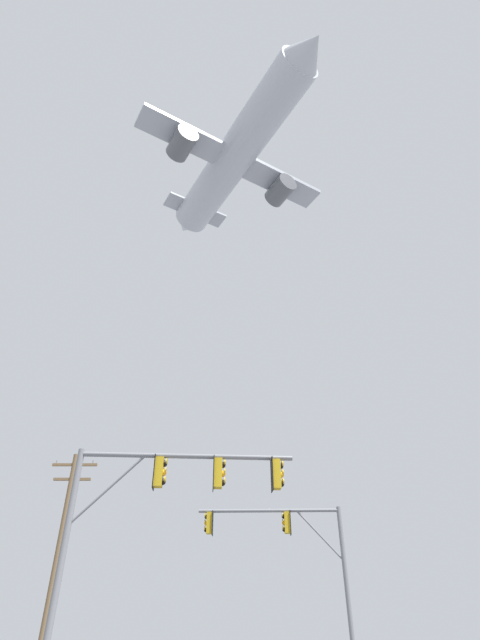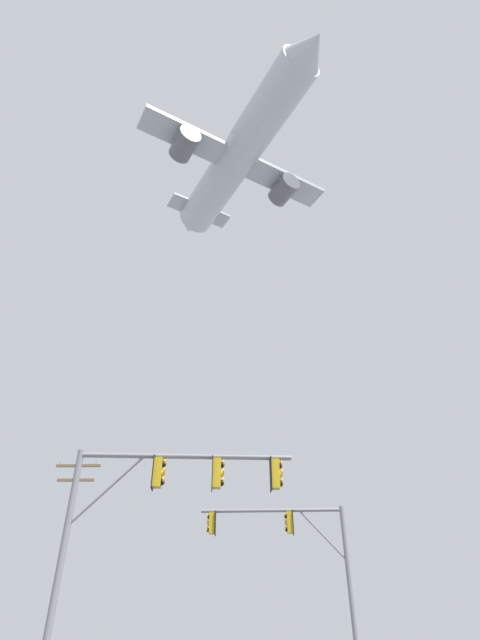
{
  "view_description": "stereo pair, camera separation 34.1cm",
  "coord_description": "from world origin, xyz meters",
  "px_view_note": "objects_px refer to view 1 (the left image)",
  "views": [
    {
      "loc": [
        -0.47,
        -6.66,
        1.51
      ],
      "look_at": [
        -0.55,
        15.2,
        15.85
      ],
      "focal_mm": 26.88,
      "sensor_mm": 36.0,
      "label": 1
    },
    {
      "loc": [
        -0.12,
        -6.66,
        1.51
      ],
      "look_at": [
        -0.55,
        15.2,
        15.85
      ],
      "focal_mm": 26.88,
      "sensor_mm": 36.0,
      "label": 2
    }
  ],
  "objects_px": {
    "signal_pole_near": "(164,497)",
    "airplane": "(238,153)",
    "signal_pole_far": "(294,544)",
    "utility_pole": "(62,547)"
  },
  "relations": [
    {
      "from": "signal_pole_near",
      "to": "signal_pole_far",
      "type": "height_order",
      "value": "signal_pole_near"
    },
    {
      "from": "signal_pole_far",
      "to": "utility_pole",
      "type": "distance_m",
      "value": 10.47
    },
    {
      "from": "signal_pole_far",
      "to": "signal_pole_near",
      "type": "bearing_deg",
      "value": -120.15
    },
    {
      "from": "utility_pole",
      "to": "airplane",
      "type": "xyz_separation_m",
      "value": [
        7.84,
        8.49,
        38.61
      ]
    },
    {
      "from": "airplane",
      "to": "signal_pole_near",
      "type": "bearing_deg",
      "value": -97.0
    },
    {
      "from": "signal_pole_near",
      "to": "utility_pole",
      "type": "xyz_separation_m",
      "value": [
        -5.76,
        8.46,
        -0.21
      ]
    },
    {
      "from": "signal_pole_near",
      "to": "airplane",
      "type": "relative_size",
      "value": 0.27
    },
    {
      "from": "airplane",
      "to": "utility_pole",
      "type": "bearing_deg",
      "value": -132.72
    },
    {
      "from": "signal_pole_near",
      "to": "airplane",
      "type": "xyz_separation_m",
      "value": [
        2.08,
        16.95,
        38.4
      ]
    },
    {
      "from": "signal_pole_far",
      "to": "utility_pole",
      "type": "height_order",
      "value": "utility_pole"
    }
  ]
}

